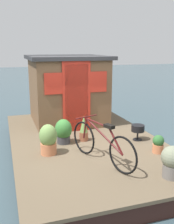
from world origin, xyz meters
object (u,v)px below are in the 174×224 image
(potted_plant_ivy, at_px, (63,131))
(bicycle, at_px, (102,144))
(houseboat_cabin, at_px, (67,89))
(charcoal_grill, at_px, (138,129))
(potted_plant_rosemary, at_px, (172,161))
(potted_plant_lavender, at_px, (48,139))
(potted_plant_geranium, at_px, (84,129))
(potted_plant_basil, at_px, (158,144))

(potted_plant_ivy, bearing_deg, bicycle, -159.87)
(houseboat_cabin, relative_size, potted_plant_ivy, 3.94)
(charcoal_grill, bearing_deg, bicycle, 125.27)
(houseboat_cabin, xyz_separation_m, potted_plant_rosemary, (-3.88, -0.80, -0.66))
(charcoal_grill, bearing_deg, potted_plant_rosemary, 168.91)
(potted_plant_lavender, bearing_deg, potted_plant_rosemary, -132.38)
(potted_plant_geranium, bearing_deg, bicycle, 178.19)
(potted_plant_rosemary, height_order, potted_plant_basil, potted_plant_rosemary)
(potted_plant_basil, bearing_deg, potted_plant_geranium, 46.97)
(houseboat_cabin, height_order, potted_plant_basil, houseboat_cabin)
(potted_plant_geranium, bearing_deg, potted_plant_lavender, 120.00)
(bicycle, height_order, potted_plant_ivy, bicycle)
(potted_plant_geranium, distance_m, potted_plant_basil, 1.69)
(potted_plant_lavender, distance_m, potted_plant_ivy, 0.66)
(potted_plant_basil, bearing_deg, potted_plant_ivy, 56.68)
(potted_plant_rosemary, distance_m, potted_plant_ivy, 2.50)
(houseboat_cabin, xyz_separation_m, potted_plant_geranium, (-1.74, 0.05, -0.67))
(bicycle, relative_size, potted_plant_basil, 4.49)
(potted_plant_lavender, bearing_deg, bicycle, -129.12)
(potted_plant_rosemary, relative_size, potted_plant_basil, 1.47)
(potted_plant_lavender, relative_size, potted_plant_ivy, 1.12)
(houseboat_cabin, xyz_separation_m, potted_plant_ivy, (-1.77, 0.53, -0.67))
(bicycle, xyz_separation_m, potted_plant_basil, (0.08, -1.27, -0.19))
(bicycle, height_order, potted_plant_lavender, bicycle)
(potted_plant_basil, height_order, charcoal_grill, potted_plant_basil)
(houseboat_cabin, bearing_deg, potted_plant_lavender, 157.11)
(potted_plant_rosemary, bearing_deg, potted_plant_geranium, 21.77)
(potted_plant_lavender, relative_size, potted_plant_basil, 1.67)
(houseboat_cabin, relative_size, potted_plant_rosemary, 3.99)
(potted_plant_rosemary, xyz_separation_m, charcoal_grill, (1.78, -0.35, -0.03))
(potted_plant_lavender, height_order, charcoal_grill, potted_plant_lavender)
(potted_plant_ivy, bearing_deg, potted_plant_lavender, 139.61)
(houseboat_cabin, distance_m, potted_plant_lavender, 2.54)
(potted_plant_lavender, relative_size, potted_plant_rosemary, 1.13)
(bicycle, bearing_deg, potted_plant_lavender, 50.88)
(bicycle, xyz_separation_m, charcoal_grill, (0.88, -1.24, -0.11))
(bicycle, relative_size, potted_plant_lavender, 2.69)
(bicycle, xyz_separation_m, potted_plant_lavender, (0.71, 0.87, -0.06))
(potted_plant_geranium, bearing_deg, potted_plant_ivy, 92.77)
(potted_plant_rosemary, distance_m, potted_plant_basil, 1.06)
(potted_plant_ivy, relative_size, potted_plant_basil, 1.49)
(potted_plant_basil, bearing_deg, charcoal_grill, 2.41)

